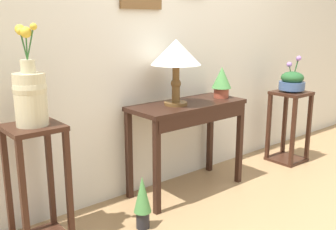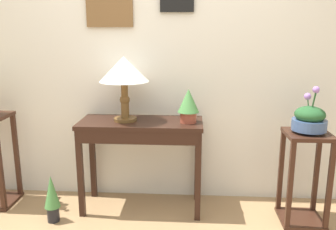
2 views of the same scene
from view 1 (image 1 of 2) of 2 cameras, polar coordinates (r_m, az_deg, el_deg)
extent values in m
cube|color=silver|center=(3.44, 1.11, 13.21)|extent=(9.00, 0.10, 2.80)
cube|color=black|center=(3.20, 2.87, 1.50)|extent=(1.00, 0.43, 0.03)
cube|color=black|center=(3.08, 5.31, -0.31)|extent=(0.94, 0.03, 0.10)
cube|color=black|center=(2.89, -1.66, -7.84)|extent=(0.04, 0.05, 0.74)
cube|color=black|center=(3.51, 10.48, -4.13)|extent=(0.05, 0.05, 0.74)
cube|color=black|center=(3.16, -5.77, -5.97)|extent=(0.04, 0.04, 0.74)
cube|color=black|center=(3.74, 6.20, -2.88)|extent=(0.05, 0.04, 0.74)
cylinder|color=brown|center=(3.11, 1.15, 1.72)|extent=(0.19, 0.19, 0.02)
cylinder|color=brown|center=(3.10, 1.16, 3.30)|extent=(0.07, 0.07, 0.15)
sphere|color=brown|center=(3.08, 1.17, 4.66)|extent=(0.08, 0.08, 0.08)
cylinder|color=brown|center=(3.07, 1.17, 6.03)|extent=(0.06, 0.06, 0.15)
cone|color=white|center=(3.05, 1.19, 9.26)|extent=(0.40, 0.40, 0.20)
cylinder|color=#9E4733|center=(3.44, 7.85, 3.26)|extent=(0.13, 0.13, 0.08)
cone|color=#478442|center=(3.42, 7.92, 5.49)|extent=(0.17, 0.17, 0.19)
cube|color=#381E14|center=(2.52, -19.24, -1.76)|extent=(0.33, 0.33, 0.03)
cube|color=#381E14|center=(2.48, -20.47, -11.65)|extent=(0.04, 0.04, 0.74)
cube|color=#381E14|center=(2.57, -14.38, -10.24)|extent=(0.04, 0.04, 0.74)
cube|color=#381E14|center=(2.73, -22.54, -9.47)|extent=(0.04, 0.04, 0.74)
cube|color=#381E14|center=(2.81, -16.95, -8.29)|extent=(0.04, 0.04, 0.74)
cylinder|color=beige|center=(2.48, -19.56, 2.15)|extent=(0.19, 0.19, 0.32)
sphere|color=beige|center=(2.47, -19.68, 3.76)|extent=(0.20, 0.20, 0.20)
cylinder|color=beige|center=(2.45, -19.92, 6.74)|extent=(0.09, 0.09, 0.08)
cylinder|color=#2D662D|center=(2.43, -20.09, 9.50)|extent=(0.01, 0.04, 0.16)
sphere|color=gold|center=(2.41, -20.19, 11.36)|extent=(0.06, 0.06, 0.06)
cylinder|color=#2D662D|center=(2.43, -20.47, 9.55)|extent=(0.04, 0.02, 0.17)
sphere|color=gold|center=(2.42, -20.94, 11.44)|extent=(0.04, 0.04, 0.04)
cylinder|color=#2D662D|center=(2.42, -19.61, 9.91)|extent=(0.04, 0.07, 0.19)
sphere|color=gold|center=(2.39, -19.20, 12.20)|extent=(0.04, 0.04, 0.04)
cylinder|color=#2D662D|center=(2.46, -20.49, 9.69)|extent=(0.03, 0.05, 0.18)
sphere|color=gold|center=(2.47, -20.97, 11.69)|extent=(0.06, 0.06, 0.06)
cube|color=#381E14|center=(4.11, 17.67, 3.10)|extent=(0.33, 0.33, 0.03)
cube|color=#381E14|center=(4.28, 17.00, -6.23)|extent=(0.33, 0.33, 0.03)
cube|color=#381E14|center=(3.99, 17.93, -2.42)|extent=(0.04, 0.03, 0.68)
cube|color=#381E14|center=(4.23, 20.01, -1.70)|extent=(0.04, 0.03, 0.68)
cube|color=#381E14|center=(4.14, 14.59, -1.62)|extent=(0.04, 0.04, 0.68)
cube|color=#381E14|center=(4.37, 16.79, -0.97)|extent=(0.04, 0.04, 0.68)
cylinder|color=#3D5684|center=(4.10, 17.70, 3.44)|extent=(0.12, 0.12, 0.02)
cylinder|color=#3D5684|center=(4.09, 17.75, 4.14)|extent=(0.26, 0.26, 0.08)
ellipsoid|color=#235128|center=(4.08, 17.83, 5.25)|extent=(0.22, 0.22, 0.12)
cylinder|color=#235128|center=(4.06, 18.24, 6.30)|extent=(0.02, 0.06, 0.24)
sphere|color=#996BC1|center=(4.04, 18.71, 7.92)|extent=(0.05, 0.05, 0.05)
cylinder|color=#235128|center=(4.07, 18.19, 6.24)|extent=(0.03, 0.05, 0.22)
sphere|color=#996BC1|center=(4.06, 18.59, 7.78)|extent=(0.04, 0.04, 0.04)
cylinder|color=#235128|center=(4.08, 17.61, 5.91)|extent=(0.03, 0.04, 0.17)
sphere|color=#996BC1|center=(4.07, 17.43, 7.12)|extent=(0.05, 0.05, 0.05)
cylinder|color=black|center=(2.83, -3.73, -15.12)|extent=(0.10, 0.10, 0.13)
cone|color=#478442|center=(2.74, -3.79, -11.54)|extent=(0.12, 0.12, 0.26)
camera|label=2|loc=(2.58, 62.25, 7.91)|focal=38.13mm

